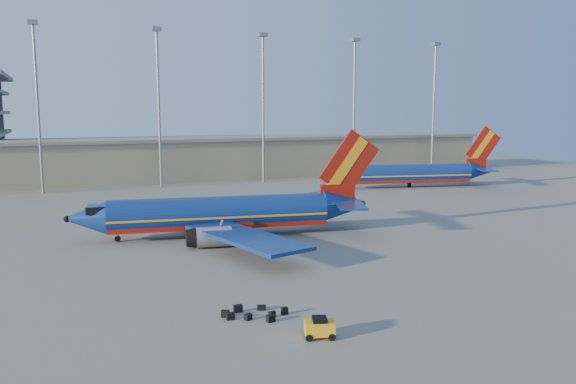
# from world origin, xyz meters

# --- Properties ---
(ground) EXTENTS (220.00, 220.00, 0.00)m
(ground) POSITION_xyz_m (0.00, 0.00, 0.00)
(ground) COLOR slate
(ground) RESTS_ON ground
(terminal_building) EXTENTS (122.00, 16.00, 8.50)m
(terminal_building) POSITION_xyz_m (10.00, 58.00, 4.32)
(terminal_building) COLOR gray
(terminal_building) RESTS_ON ground
(light_mast_row) EXTENTS (101.60, 1.60, 28.65)m
(light_mast_row) POSITION_xyz_m (5.00, 46.00, 17.55)
(light_mast_row) COLOR gray
(light_mast_row) RESTS_ON ground
(aircraft_main) EXTENTS (34.84, 33.27, 11.85)m
(aircraft_main) POSITION_xyz_m (-5.24, 2.06, 2.53)
(aircraft_main) COLOR navy
(aircraft_main) RESTS_ON ground
(aircraft_second) EXTENTS (32.68, 14.28, 11.20)m
(aircraft_second) POSITION_xyz_m (37.93, 28.28, 2.57)
(aircraft_second) COLOR navy
(aircraft_second) RESTS_ON ground
(baggage_tug) EXTENTS (2.10, 1.63, 1.33)m
(baggage_tug) POSITION_xyz_m (-8.01, -27.69, 0.69)
(baggage_tug) COLOR gold
(baggage_tug) RESTS_ON ground
(luggage_pile) EXTENTS (4.48, 3.00, 0.51)m
(luggage_pile) POSITION_xyz_m (-10.69, -22.63, 0.23)
(luggage_pile) COLOR black
(luggage_pile) RESTS_ON ground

